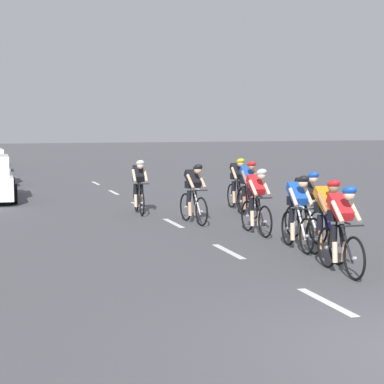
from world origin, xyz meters
TOP-DOWN VIEW (x-y plane):
  - lane_markings_centre at (0.00, 10.44)m, footprint 0.14×25.60m
  - cyclist_lead at (1.10, 3.97)m, footprint 0.43×1.72m
  - cyclist_second at (1.46, 5.13)m, footprint 0.43×1.72m
  - cyclist_third at (1.38, 6.17)m, footprint 0.44×1.72m
  - cyclist_fourth at (2.01, 7.05)m, footprint 0.44×1.72m
  - cyclist_fifth at (1.34, 8.17)m, footprint 0.42×1.72m
  - cyclist_sixth at (0.48, 10.23)m, footprint 0.45×1.72m
  - cyclist_seventh at (2.28, 11.00)m, footprint 0.42×1.72m
  - cyclist_eighth at (2.53, 12.46)m, footprint 0.42×1.72m
  - cyclist_ninth at (-0.43, 12.42)m, footprint 0.44×1.72m

SIDE VIEW (x-z plane):
  - lane_markings_centre at x=0.00m, z-range 0.00..0.01m
  - cyclist_lead at x=1.10m, z-range 0.00..1.57m
  - cyclist_second at x=1.46m, z-range 0.00..1.57m
  - cyclist_third at x=1.38m, z-range 0.00..1.57m
  - cyclist_fourth at x=2.01m, z-range 0.00..1.57m
  - cyclist_fifth at x=1.34m, z-range 0.00..1.57m
  - cyclist_sixth at x=0.48m, z-range 0.00..1.57m
  - cyclist_seventh at x=2.28m, z-range 0.00..1.57m
  - cyclist_eighth at x=2.53m, z-range 0.00..1.57m
  - cyclist_ninth at x=-0.43m, z-range 0.00..1.57m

